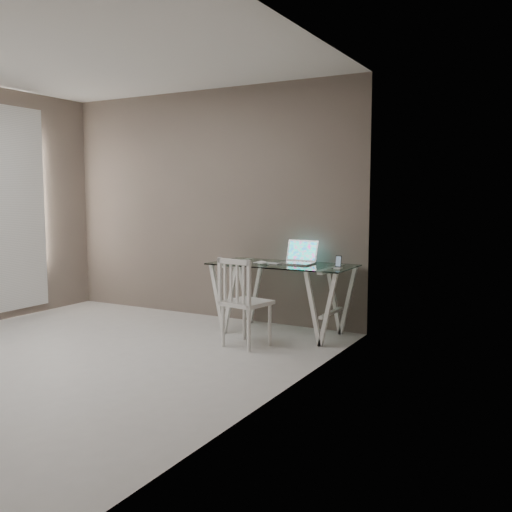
# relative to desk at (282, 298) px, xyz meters

# --- Properties ---
(room) EXTENTS (4.50, 4.52, 2.71)m
(room) POSITION_rel_desk_xyz_m (-1.26, -1.83, 1.33)
(room) COLOR #BBB8B3
(room) RESTS_ON ground
(desk) EXTENTS (1.50, 0.70, 0.75)m
(desk) POSITION_rel_desk_xyz_m (0.00, 0.00, 0.00)
(desk) COLOR silver
(desk) RESTS_ON ground
(chair) EXTENTS (0.46, 0.46, 0.87)m
(chair) POSITION_rel_desk_xyz_m (-0.10, -0.68, 0.10)
(chair) COLOR silver
(chair) RESTS_ON ground
(laptop) EXTENTS (0.35, 0.32, 0.24)m
(laptop) POSITION_rel_desk_xyz_m (0.13, 0.14, 0.42)
(laptop) COLOR #BBBBBF
(laptop) RESTS_ON desk
(keyboard) EXTENTS (0.30, 0.13, 0.01)m
(keyboard) POSITION_rel_desk_xyz_m (-0.16, -0.05, 0.37)
(keyboard) COLOR silver
(keyboard) RESTS_ON desk
(mouse) EXTENTS (0.12, 0.07, 0.04)m
(mouse) POSITION_rel_desk_xyz_m (-0.16, -0.14, 0.38)
(mouse) COLOR silver
(mouse) RESTS_ON desk
(phone_dock) EXTENTS (0.07, 0.07, 0.13)m
(phone_dock) POSITION_rel_desk_xyz_m (0.65, -0.08, 0.40)
(phone_dock) COLOR white
(phone_dock) RESTS_ON desk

